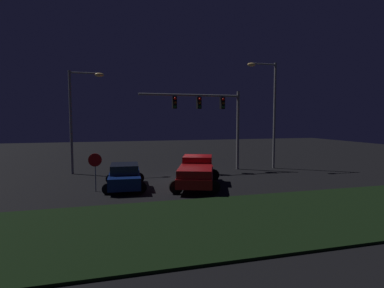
% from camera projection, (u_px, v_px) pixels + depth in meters
% --- Properties ---
extents(ground_plane, '(80.00, 80.00, 0.00)m').
position_uv_depth(ground_plane, '(183.00, 180.00, 21.48)').
color(ground_plane, black).
extents(grass_median, '(27.28, 7.06, 0.10)m').
position_uv_depth(grass_median, '(234.00, 220.00, 12.80)').
color(grass_median, black).
rests_on(grass_median, ground_plane).
extents(pickup_truck, '(4.04, 5.76, 1.80)m').
position_uv_depth(pickup_truck, '(197.00, 170.00, 19.38)').
color(pickup_truck, maroon).
rests_on(pickup_truck, ground_plane).
extents(car_sedan, '(2.68, 4.51, 1.51)m').
position_uv_depth(car_sedan, '(125.00, 176.00, 18.84)').
color(car_sedan, navy).
rests_on(car_sedan, ground_plane).
extents(traffic_signal_gantry, '(8.32, 0.56, 6.50)m').
position_uv_depth(traffic_signal_gantry, '(210.00, 111.00, 25.10)').
color(traffic_signal_gantry, slate).
rests_on(traffic_signal_gantry, ground_plane).
extents(street_lamp_left, '(2.59, 0.44, 7.84)m').
position_uv_depth(street_lamp_left, '(78.00, 109.00, 23.58)').
color(street_lamp_left, slate).
rests_on(street_lamp_left, ground_plane).
extents(street_lamp_right, '(2.65, 0.44, 8.90)m').
position_uv_depth(street_lamp_right, '(269.00, 103.00, 26.07)').
color(street_lamp_right, slate).
rests_on(street_lamp_right, ground_plane).
extents(stop_sign, '(0.76, 0.08, 2.23)m').
position_uv_depth(stop_sign, '(95.00, 165.00, 17.88)').
color(stop_sign, slate).
rests_on(stop_sign, ground_plane).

